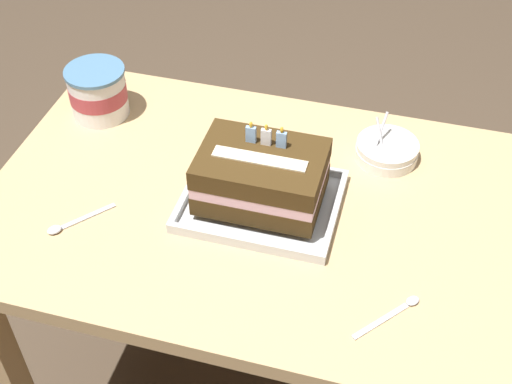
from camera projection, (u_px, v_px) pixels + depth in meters
dining_table at (251, 238)px, 1.48m from camera, size 1.08×0.73×0.72m
foil_tray at (261, 203)px, 1.39m from camera, size 0.31×0.25×0.02m
birthday_cake at (261, 176)px, 1.34m from camera, size 0.24×0.17×0.16m
bowl_stack at (387, 150)px, 1.49m from camera, size 0.14×0.14×0.10m
ice_cream_tub at (98, 92)px, 1.58m from camera, size 0.14×0.14×0.12m
serving_spoon_near_tray at (399, 310)px, 1.21m from camera, size 0.11×0.12×0.01m
serving_spoon_by_bowls at (66, 225)px, 1.35m from camera, size 0.10×0.12×0.01m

